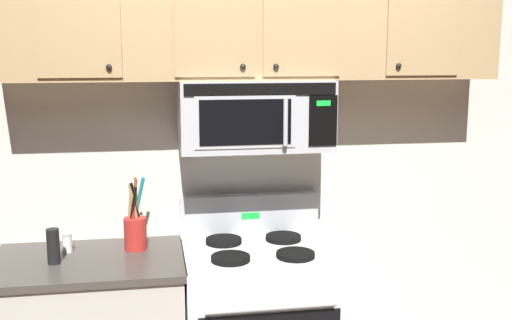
% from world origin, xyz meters
% --- Properties ---
extents(back_wall, '(5.20, 0.10, 2.70)m').
position_xyz_m(back_wall, '(0.00, 0.79, 1.35)').
color(back_wall, silver).
rests_on(back_wall, ground_plane).
extents(over_range_microwave, '(0.76, 0.43, 0.35)m').
position_xyz_m(over_range_microwave, '(-0.00, 0.54, 1.58)').
color(over_range_microwave, '#B7BABF').
extents(upper_cabinets, '(2.50, 0.36, 0.55)m').
position_xyz_m(upper_cabinets, '(-0.00, 0.57, 2.02)').
color(upper_cabinets, tan).
extents(utensil_crock_red, '(0.11, 0.11, 0.38)m').
position_xyz_m(utensil_crock_red, '(-0.61, 0.54, 1.01)').
color(utensil_crock_red, red).
rests_on(utensil_crock_red, counter_segment).
extents(salt_shaker, '(0.05, 0.05, 0.10)m').
position_xyz_m(salt_shaker, '(-0.95, 0.55, 0.95)').
color(salt_shaker, white).
rests_on(salt_shaker, counter_segment).
extents(pepper_mill, '(0.06, 0.06, 0.17)m').
position_xyz_m(pepper_mill, '(-0.99, 0.38, 0.98)').
color(pepper_mill, black).
rests_on(pepper_mill, counter_segment).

